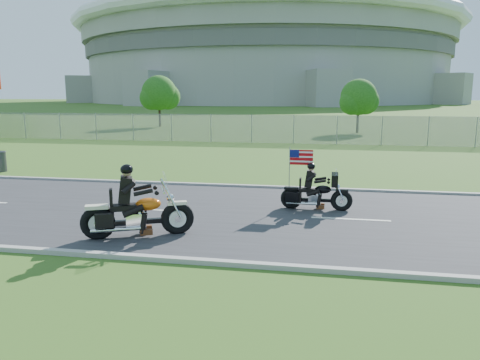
# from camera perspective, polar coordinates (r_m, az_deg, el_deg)

# --- Properties ---
(ground) EXTENTS (420.00, 420.00, 0.00)m
(ground) POSITION_cam_1_polar(r_m,az_deg,el_deg) (14.00, -3.27, -4.17)
(ground) COLOR #33551A
(ground) RESTS_ON ground
(road) EXTENTS (120.00, 8.00, 0.04)m
(road) POSITION_cam_1_polar(r_m,az_deg,el_deg) (14.00, -3.28, -4.09)
(road) COLOR #28282B
(road) RESTS_ON ground
(curb_north) EXTENTS (120.00, 0.18, 0.12)m
(curb_north) POSITION_cam_1_polar(r_m,az_deg,el_deg) (17.85, -0.22, -0.74)
(curb_north) COLOR #9E9B93
(curb_north) RESTS_ON ground
(curb_south) EXTENTS (120.00, 0.18, 0.12)m
(curb_south) POSITION_cam_1_polar(r_m,az_deg,el_deg) (10.27, -8.67, -9.56)
(curb_south) COLOR #9E9B93
(curb_south) RESTS_ON ground
(fence) EXTENTS (60.00, 0.03, 2.00)m
(fence) POSITION_cam_1_polar(r_m,az_deg,el_deg) (34.25, -3.56, 6.33)
(fence) COLOR gray
(fence) RESTS_ON ground
(stadium) EXTENTS (140.40, 140.40, 29.20)m
(stadium) POSITION_cam_1_polar(r_m,az_deg,el_deg) (185.00, 3.24, 14.37)
(stadium) COLOR #A3A099
(stadium) RESTS_ON ground
(tree_fence_near) EXTENTS (3.52, 3.28, 4.75)m
(tree_fence_near) POSITION_cam_1_polar(r_m,az_deg,el_deg) (43.28, 14.32, 9.54)
(tree_fence_near) COLOR #382316
(tree_fence_near) RESTS_ON ground
(tree_fence_mid) EXTENTS (3.96, 3.69, 5.30)m
(tree_fence_mid) POSITION_cam_1_polar(r_m,az_deg,el_deg) (50.21, -9.77, 10.20)
(tree_fence_mid) COLOR #382316
(tree_fence_mid) RESTS_ON ground
(motorcycle_lead) EXTENTS (2.63, 1.42, 1.88)m
(motorcycle_lead) POSITION_cam_1_polar(r_m,az_deg,el_deg) (11.91, -12.54, -4.14)
(motorcycle_lead) COLOR black
(motorcycle_lead) RESTS_ON ground
(motorcycle_follow) EXTENTS (2.19, 0.72, 1.83)m
(motorcycle_follow) POSITION_cam_1_polar(r_m,az_deg,el_deg) (14.48, 9.25, -1.73)
(motorcycle_follow) COLOR black
(motorcycle_follow) RESTS_ON ground
(trash_can) EXTENTS (0.57, 0.57, 0.90)m
(trash_can) POSITION_cam_1_polar(r_m,az_deg,el_deg) (23.99, -27.19, 1.99)
(trash_can) COLOR #3E3E44
(trash_can) RESTS_ON ground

